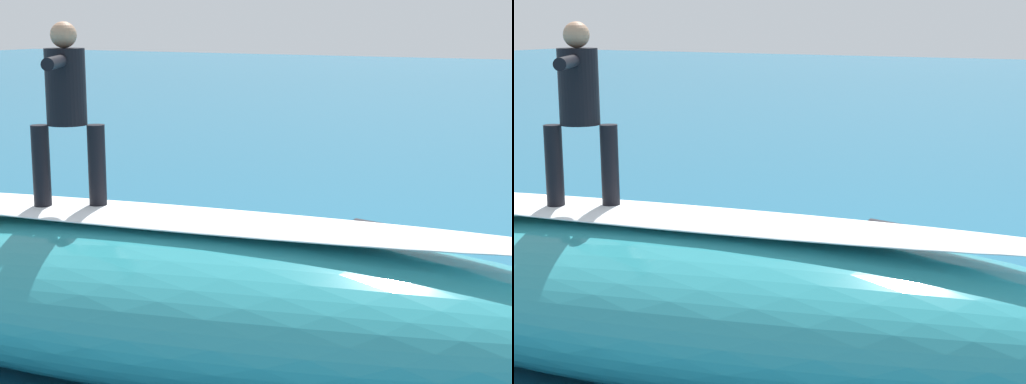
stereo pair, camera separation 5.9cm
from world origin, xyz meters
The scene contains 7 objects.
ground_plane centered at (0.00, 0.00, 0.00)m, with size 120.00×120.00×0.00m, color #196084.
wave_crest centered at (-0.45, 2.48, 0.70)m, with size 8.89×2.61×1.40m, color teal.
wave_foam_lip centered at (-0.45, 2.48, 1.44)m, with size 7.55×0.92×0.08m, color white.
surfboard_riding centered at (0.44, 2.63, 1.43)m, with size 2.13×0.48×0.06m, color #EAE5C6.
surfer_riding centered at (0.44, 2.63, 2.43)m, with size 0.92×1.40×1.67m.
surfboard_paddling centered at (-0.60, -2.49, 0.05)m, with size 2.23×0.51×0.10m, color silver.
surfer_paddling centered at (-0.48, -2.51, 0.22)m, with size 1.55×0.54×0.28m.
Camera 1 is at (-4.78, 8.53, 3.16)m, focal length 60.44 mm.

